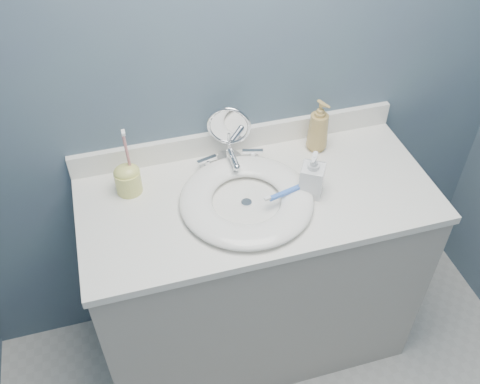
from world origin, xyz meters
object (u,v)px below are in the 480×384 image
object	(u,v)px
makeup_mirror	(229,132)
toothbrush_holder	(128,178)
soap_bottle_amber	(319,126)
soap_bottle_clear	(313,174)

from	to	relation	value
makeup_mirror	toothbrush_holder	distance (m)	0.38
makeup_mirror	toothbrush_holder	size ratio (longest dim) A/B	0.90
soap_bottle_amber	toothbrush_holder	bearing A→B (deg)	160.39
makeup_mirror	toothbrush_holder	world-z (taller)	toothbrush_holder
soap_bottle_clear	toothbrush_holder	xyz separation A→B (m)	(-0.59, 0.18, -0.03)
soap_bottle_amber	soap_bottle_clear	size ratio (longest dim) A/B	1.21
makeup_mirror	soap_bottle_clear	distance (m)	0.33
soap_bottle_amber	soap_bottle_clear	xyz separation A→B (m)	(-0.11, -0.22, -0.02)
makeup_mirror	soap_bottle_amber	world-z (taller)	makeup_mirror
soap_bottle_amber	toothbrush_holder	distance (m)	0.71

